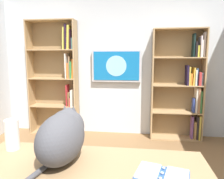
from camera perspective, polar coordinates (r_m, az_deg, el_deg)
wall_back at (r=4.13m, az=0.59°, el=6.51°), size 4.52×0.06×2.70m
bookshelf_left at (r=4.05m, az=18.81°, el=0.91°), size 0.92×0.28×2.01m
bookshelf_right at (r=4.25m, az=-14.10°, el=2.70°), size 0.94×0.28×2.20m
wall_mounted_tv at (r=4.04m, az=1.20°, el=6.41°), size 0.94×0.07×0.61m
cat at (r=1.61m, az=-13.17°, el=-11.79°), size 0.31×0.67×0.38m
open_binder at (r=1.49m, az=13.42°, el=-21.41°), size 0.38×0.30×0.02m
paper_towel_roll at (r=1.94m, az=-25.44°, el=-10.96°), size 0.11×0.11×0.25m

